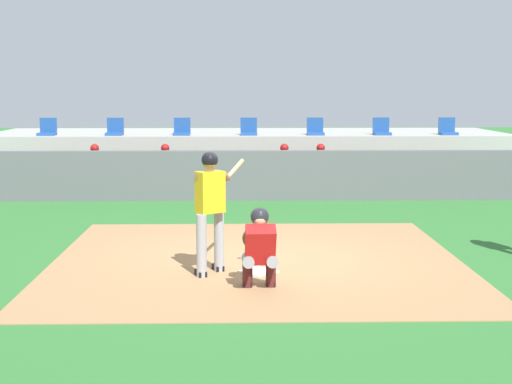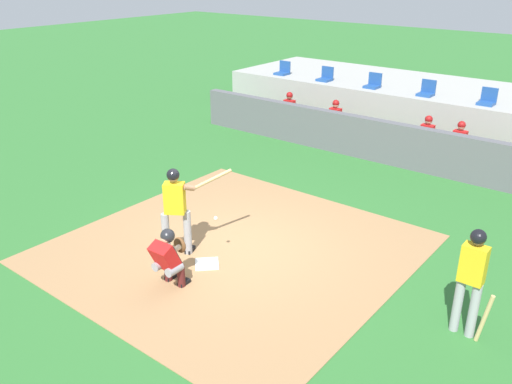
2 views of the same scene
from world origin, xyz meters
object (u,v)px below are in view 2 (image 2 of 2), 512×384
(dugout_player_1, at_px, (333,120))
(batter_at_plate, at_px, (177,207))
(dugout_player_2, at_px, (425,138))
(stadium_seat_0, at_px, (283,71))
(stadium_seat_1, at_px, (326,77))
(stadium_seat_3, at_px, (427,91))
(home_plate, at_px, (207,264))
(dugout_player_3, at_px, (457,144))
(on_deck_batter, at_px, (472,276))
(dugout_player_0, at_px, (287,111))
(catcher_crouched, at_px, (169,256))
(stadium_seat_4, at_px, (487,100))
(stadium_seat_2, at_px, (373,84))

(dugout_player_1, bearing_deg, batter_at_plate, -79.91)
(dugout_player_2, distance_m, stadium_seat_0, 6.82)
(stadium_seat_1, bearing_deg, dugout_player_2, -23.90)
(stadium_seat_0, xyz_separation_m, stadium_seat_3, (5.57, 0.00, 0.00))
(batter_at_plate, height_order, stadium_seat_0, stadium_seat_0)
(home_plate, height_order, dugout_player_1, dugout_player_1)
(dugout_player_1, distance_m, stadium_seat_0, 4.08)
(dugout_player_1, bearing_deg, dugout_player_3, 0.00)
(dugout_player_1, bearing_deg, stadium_seat_1, 127.66)
(dugout_player_2, xyz_separation_m, stadium_seat_1, (-4.59, 2.03, 0.86))
(home_plate, bearing_deg, stadium_seat_1, 110.05)
(batter_at_plate, relative_size, on_deck_batter, 1.01)
(stadium_seat_0, height_order, stadium_seat_1, same)
(batter_at_plate, height_order, dugout_player_0, batter_at_plate)
(batter_at_plate, relative_size, catcher_crouched, 1.14)
(home_plate, height_order, stadium_seat_1, stadium_seat_1)
(home_plate, bearing_deg, stadium_seat_0, 118.69)
(stadium_seat_1, height_order, stadium_seat_4, same)
(home_plate, height_order, stadium_seat_4, stadium_seat_4)
(dugout_player_0, bearing_deg, stadium_seat_3, 27.41)
(dugout_player_2, distance_m, stadium_seat_1, 5.10)
(dugout_player_3, distance_m, stadium_seat_2, 4.28)
(stadium_seat_2, bearing_deg, batter_at_plate, -83.47)
(stadium_seat_0, distance_m, stadium_seat_1, 1.86)
(home_plate, relative_size, dugout_player_0, 0.34)
(catcher_crouched, height_order, on_deck_batter, on_deck_batter)
(stadium_seat_1, bearing_deg, stadium_seat_4, 0.00)
(dugout_player_1, relative_size, stadium_seat_0, 2.71)
(stadium_seat_2, xyz_separation_m, stadium_seat_3, (1.86, 0.00, 0.00))
(dugout_player_0, distance_m, stadium_seat_3, 4.50)
(home_plate, xyz_separation_m, dugout_player_1, (-2.14, 8.14, 0.65))
(stadium_seat_2, bearing_deg, dugout_player_2, -36.65)
(stadium_seat_3, xyz_separation_m, stadium_seat_4, (1.86, 0.00, 0.00))
(on_deck_batter, bearing_deg, dugout_player_1, 132.71)
(stadium_seat_0, bearing_deg, dugout_player_1, -30.70)
(on_deck_batter, height_order, dugout_player_2, on_deck_batter)
(stadium_seat_1, height_order, stadium_seat_2, same)
(batter_at_plate, height_order, stadium_seat_2, stadium_seat_2)
(dugout_player_2, relative_size, stadium_seat_4, 2.71)
(home_plate, distance_m, batter_at_plate, 1.22)
(batter_at_plate, xyz_separation_m, dugout_player_2, (1.56, 8.19, -0.36))
(dugout_player_0, xyz_separation_m, stadium_seat_2, (2.07, 2.03, 0.86))
(on_deck_batter, bearing_deg, dugout_player_3, 110.44)
(catcher_crouched, distance_m, dugout_player_1, 9.30)
(dugout_player_3, height_order, stadium_seat_4, stadium_seat_4)
(stadium_seat_1, relative_size, stadium_seat_3, 1.00)
(batter_at_plate, xyz_separation_m, stadium_seat_2, (-1.17, 10.22, 0.50))
(stadium_seat_0, relative_size, stadium_seat_3, 1.00)
(stadium_seat_2, bearing_deg, dugout_player_1, -98.03)
(stadium_seat_1, distance_m, stadium_seat_4, 5.57)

